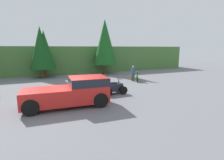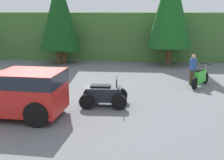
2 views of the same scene
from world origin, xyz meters
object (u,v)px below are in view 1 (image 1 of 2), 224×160
(dirt_bike, at_px, (137,77))
(quad_atv, at_px, (113,88))
(pickup_truck_red, at_px, (73,91))
(rider_person, at_px, (133,73))

(dirt_bike, relative_size, quad_atv, 0.97)
(dirt_bike, height_order, quad_atv, quad_atv)
(dirt_bike, xyz_separation_m, quad_atv, (-4.65, -3.93, 0.00))
(pickup_truck_red, bearing_deg, quad_atv, 29.96)
(pickup_truck_red, bearing_deg, rider_person, 40.77)
(pickup_truck_red, distance_m, quad_atv, 3.86)
(quad_atv, bearing_deg, dirt_bike, 38.09)
(pickup_truck_red, height_order, dirt_bike, pickup_truck_red)
(quad_atv, bearing_deg, rider_person, 42.17)
(dirt_bike, bearing_deg, quad_atv, 160.47)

